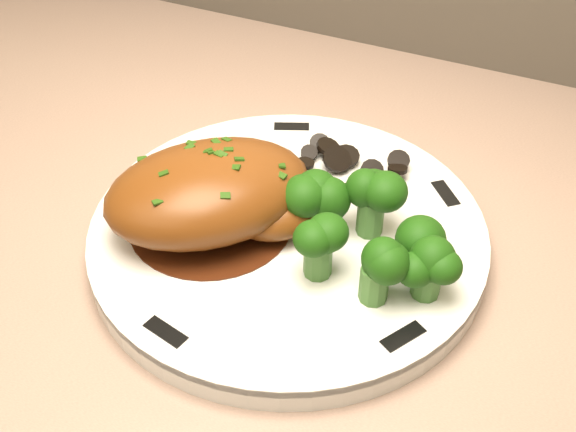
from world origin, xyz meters
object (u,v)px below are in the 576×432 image
at_px(broccoli_florets, 370,237).
at_px(counter, 164,431).
at_px(plate, 288,236).
at_px(chicken_breast, 217,194).

bearing_deg(broccoli_florets, counter, 171.35).
bearing_deg(counter, plate, -7.73).
relative_size(counter, plate, 6.51).
xyz_separation_m(counter, chicken_breast, (0.14, -0.04, 0.47)).
bearing_deg(plate, chicken_breast, -158.12).
relative_size(chicken_breast, broccoli_florets, 1.51).
distance_m(counter, chicken_breast, 0.49).
distance_m(chicken_breast, broccoli_florets, 0.12).
relative_size(counter, broccoli_florets, 15.95).
bearing_deg(chicken_breast, plate, -23.17).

